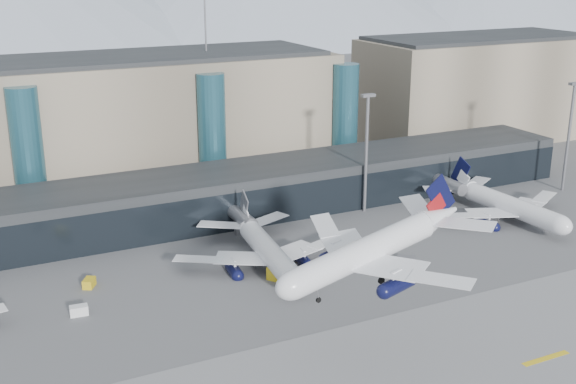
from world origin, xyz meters
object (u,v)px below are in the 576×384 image
object	(u,v)px
veh_h	(278,271)
veh_d	(444,198)
hero_jet	(381,239)
lightmast_right	(569,131)
veh_a	(79,310)
veh_c	(406,261)
jet_parked_right	(500,197)
jet_parked_mid	(263,240)
lightmast_mid	(366,146)
veh_b	(89,283)

from	to	relation	value
veh_h	veh_d	bearing A→B (deg)	-14.53
hero_jet	veh_d	xyz separation A→B (m)	(51.21, 51.35, -17.17)
lightmast_right	veh_a	world-z (taller)	lightmast_right
veh_c	veh_d	bearing A→B (deg)	74.87
jet_parked_right	veh_d	xyz separation A→B (m)	(-3.87, 13.56, -3.64)
hero_jet	jet_parked_mid	world-z (taller)	hero_jet
jet_parked_mid	veh_d	distance (m)	52.82
lightmast_mid	jet_parked_mid	size ratio (longest dim) A/B	0.74
lightmast_mid	veh_d	distance (m)	24.24
jet_parked_mid	veh_d	size ratio (longest dim) A/B	14.21
veh_c	veh_d	world-z (taller)	veh_c
lightmast_mid	jet_parked_mid	bearing A→B (deg)	-153.31
veh_b	veh_h	size ratio (longest dim) A/B	0.62
hero_jet	veh_c	size ratio (longest dim) A/B	9.75
jet_parked_mid	veh_c	xyz separation A→B (m)	(22.07, -12.93, -3.34)
veh_a	veh_h	bearing A→B (deg)	3.70
lightmast_right	veh_a	distance (m)	116.61
lightmast_mid	lightmast_right	size ratio (longest dim) A/B	1.00
veh_a	veh_d	bearing A→B (deg)	18.23
jet_parked_mid	veh_a	world-z (taller)	jet_parked_mid
hero_jet	jet_parked_right	xyz separation A→B (m)	(55.08, 37.79, -13.52)
veh_c	veh_a	bearing A→B (deg)	-154.46
veh_a	veh_d	world-z (taller)	veh_a
veh_a	veh_h	xyz separation A→B (m)	(33.40, -0.76, 0.38)
lightmast_right	veh_b	distance (m)	112.43
hero_jet	veh_b	xyz separation A→B (m)	(-30.18, 40.86, -17.12)
veh_c	veh_h	xyz separation A→B (m)	(-22.60, 5.84, 0.25)
jet_parked_mid	veh_h	bearing A→B (deg)	-178.00
lightmast_mid	veh_h	distance (m)	41.08
hero_jet	veh_h	world-z (taller)	hero_jet
jet_parked_mid	veh_a	distance (m)	34.69
veh_h	lightmast_mid	bearing A→B (deg)	-0.73
hero_jet	jet_parked_mid	distance (m)	40.14
veh_a	veh_h	size ratio (longest dim) A/B	0.66
jet_parked_mid	veh_d	world-z (taller)	jet_parked_mid
veh_a	veh_b	xyz separation A→B (m)	(3.46, 9.43, -0.03)
veh_d	jet_parked_mid	bearing A→B (deg)	130.76
hero_jet	veh_c	world-z (taller)	hero_jet
veh_a	veh_c	distance (m)	56.39
hero_jet	veh_a	distance (m)	49.11
hero_jet	veh_c	xyz separation A→B (m)	(22.37, 24.82, -16.97)
lightmast_mid	veh_d	bearing A→B (deg)	-5.74
lightmast_mid	hero_jet	size ratio (longest dim) A/B	0.82
jet_parked_right	veh_h	size ratio (longest dim) A/B	8.59
hero_jet	veh_d	bearing A→B (deg)	36.20
veh_a	hero_jet	bearing A→B (deg)	-38.05
hero_jet	lightmast_mid	bearing A→B (deg)	50.70
veh_a	lightmast_mid	bearing A→B (deg)	23.66
lightmast_right	veh_b	world-z (taller)	lightmast_right
lightmast_mid	veh_b	world-z (taller)	lightmast_mid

